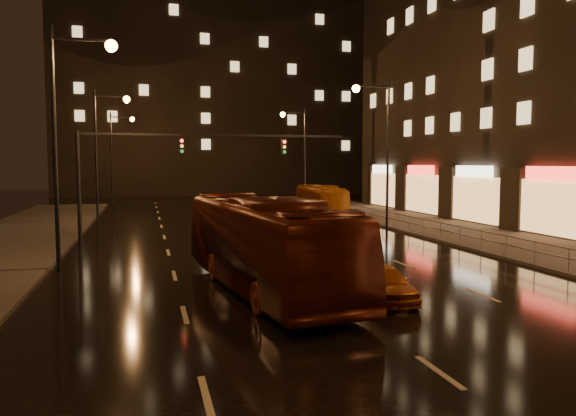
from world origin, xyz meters
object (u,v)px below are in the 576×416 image
(taxi_near, at_px, (382,283))
(taxi_far, at_px, (350,232))
(bus_red, at_px, (264,244))
(bus_curb, at_px, (321,202))

(taxi_near, relative_size, taxi_far, 0.90)
(bus_red, height_order, bus_curb, bus_red)
(taxi_far, bearing_deg, taxi_near, -100.57)
(bus_curb, bearing_deg, taxi_near, -99.26)
(bus_curb, bearing_deg, taxi_far, -96.49)
(bus_red, bearing_deg, bus_curb, 60.90)
(bus_curb, distance_m, taxi_near, 27.73)
(bus_red, bearing_deg, taxi_far, 48.86)
(taxi_near, distance_m, taxi_far, 13.87)
(bus_curb, xyz_separation_m, taxi_far, (-2.57, -13.64, -0.77))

